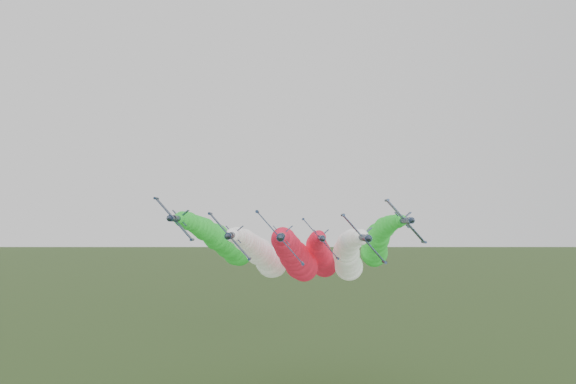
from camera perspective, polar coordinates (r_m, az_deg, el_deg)
name	(u,v)px	position (r m, az deg, el deg)	size (l,w,h in m)	color
jet_lead	(296,258)	(125.00, 0.86, -6.72)	(12.43, 76.44, 16.72)	#121F36
jet_inner_left	(263,256)	(136.22, -2.52, -6.47)	(12.38, 76.37, 16.64)	#121F36
jet_inner_right	(348,257)	(132.55, 6.10, -6.59)	(12.66, 76.67, 16.94)	#121F36
jet_outer_left	(224,243)	(143.79, -6.48, -5.15)	(12.52, 76.53, 16.80)	#121F36
jet_outer_right	(376,245)	(144.12, 8.94, -5.30)	(12.40, 76.41, 16.68)	#121F36
jet_trail	(321,256)	(150.22, 3.36, -6.49)	(12.86, 76.87, 17.14)	#121F36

